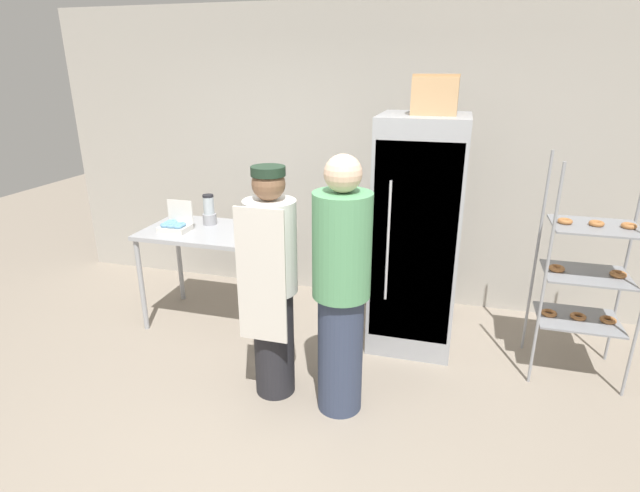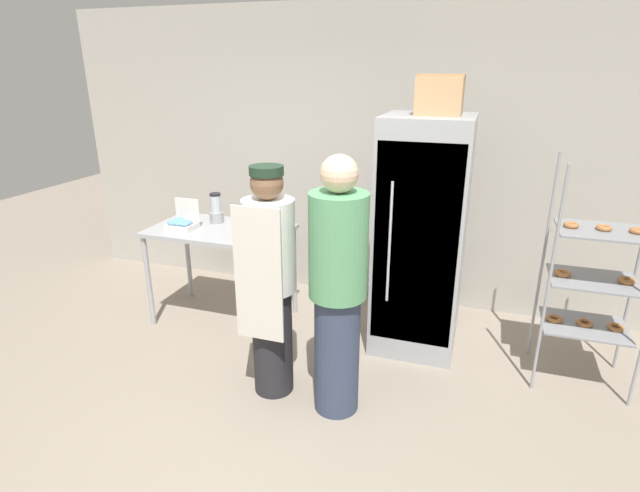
{
  "view_description": "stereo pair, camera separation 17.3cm",
  "coord_description": "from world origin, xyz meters",
  "views": [
    {
      "loc": [
        0.87,
        -2.38,
        2.22
      ],
      "look_at": [
        -0.02,
        0.82,
        1.02
      ],
      "focal_mm": 28.0,
      "sensor_mm": 36.0,
      "label": 1
    },
    {
      "loc": [
        1.04,
        -2.33,
        2.22
      ],
      "look_at": [
        -0.02,
        0.82,
        1.02
      ],
      "focal_mm": 28.0,
      "sensor_mm": 36.0,
      "label": 2
    }
  ],
  "objects": [
    {
      "name": "blender_pitcher",
      "position": [
        -1.24,
        1.49,
        1.0
      ],
      "size": [
        0.12,
        0.12,
        0.27
      ],
      "color": "#99999E",
      "rests_on": "prep_counter"
    },
    {
      "name": "baking_rack",
      "position": [
        1.84,
        1.34,
        0.81
      ],
      "size": [
        0.65,
        0.51,
        1.65
      ],
      "color": "#93969B",
      "rests_on": "ground_plane"
    },
    {
      "name": "cardboard_storage_box",
      "position": [
        0.67,
        1.48,
        2.02
      ],
      "size": [
        0.33,
        0.27,
        0.28
      ],
      "color": "tan",
      "rests_on": "refrigerator"
    },
    {
      "name": "person_customer",
      "position": [
        0.23,
        0.44,
        0.89
      ],
      "size": [
        0.37,
        0.37,
        1.75
      ],
      "color": "#333D56",
      "rests_on": "ground_plane"
    },
    {
      "name": "donut_box",
      "position": [
        -1.43,
        1.23,
        0.93
      ],
      "size": [
        0.24,
        0.21,
        0.25
      ],
      "color": "silver",
      "rests_on": "prep_counter"
    },
    {
      "name": "binder_stack",
      "position": [
        -0.71,
        1.53,
        0.95
      ],
      "size": [
        0.33,
        0.24,
        0.14
      ],
      "color": "#232328",
      "rests_on": "prep_counter"
    },
    {
      "name": "prep_counter",
      "position": [
        -1.12,
        1.34,
        0.79
      ],
      "size": [
        1.22,
        0.71,
        0.88
      ],
      "color": "#9EA0A5",
      "rests_on": "ground_plane"
    },
    {
      "name": "refrigerator",
      "position": [
        0.61,
        1.47,
        0.94
      ],
      "size": [
        0.67,
        0.72,
        1.89
      ],
      "color": "#9EA0A5",
      "rests_on": "ground_plane"
    },
    {
      "name": "ground_plane",
      "position": [
        0.0,
        0.0,
        0.0
      ],
      "size": [
        14.0,
        14.0,
        0.0
      ],
      "primitive_type": "plane",
      "color": "gray"
    },
    {
      "name": "person_baker",
      "position": [
        -0.26,
        0.49,
        0.85
      ],
      "size": [
        0.35,
        0.37,
        1.64
      ],
      "color": "#232328",
      "rests_on": "ground_plane"
    },
    {
      "name": "back_wall",
      "position": [
        0.0,
        2.35,
        1.39
      ],
      "size": [
        6.4,
        0.12,
        2.78
      ],
      "primitive_type": "cube",
      "color": "#ADA89E",
      "rests_on": "ground_plane"
    }
  ]
}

